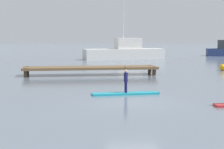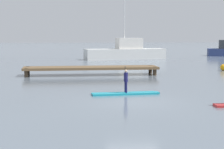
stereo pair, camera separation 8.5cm
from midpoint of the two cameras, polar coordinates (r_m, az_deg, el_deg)
name	(u,v)px [view 1 (the left image)]	position (r m, az deg, el deg)	size (l,w,h in m)	color
ground_plane	(134,102)	(18.79, 3.02, -3.88)	(240.00, 240.00, 0.00)	slate
paddleboard_near	(126,94)	(21.04, 1.81, -2.70)	(3.58, 0.89, 0.10)	#1E9EB2
paddler_child_solo	(126,80)	(20.95, 1.84, -0.72)	(0.23, 0.41, 1.36)	#19194C
fishing_boat_white_large	(125,52)	(49.29, 1.75, 3.20)	(10.02, 3.74, 9.34)	silver
floating_dock	(90,68)	(30.72, -3.14, 0.91)	(10.14, 2.10, 0.64)	brown
mooring_buoy_far	(223,67)	(35.82, 15.25, 0.99)	(0.55, 0.55, 0.55)	orange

